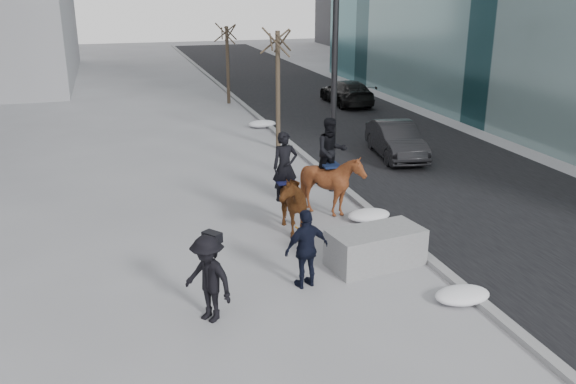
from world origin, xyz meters
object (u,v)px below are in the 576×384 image
object	(u,v)px
car_near	(396,140)
mounted_left	(286,196)
mounted_right	(332,177)
planter	(375,247)

from	to	relation	value
car_near	mounted_left	size ratio (longest dim) A/B	1.51
car_near	mounted_right	size ratio (longest dim) A/B	1.46
mounted_left	car_near	bearing A→B (deg)	44.39
car_near	mounted_left	world-z (taller)	mounted_left
planter	mounted_left	xyz separation A→B (m)	(-1.42, 2.50, 0.56)
planter	car_near	xyz separation A→B (m)	(4.60, 8.39, 0.23)
planter	mounted_left	world-z (taller)	mounted_left
mounted_left	planter	bearing A→B (deg)	-60.48
planter	mounted_right	bearing A→B (deg)	87.17
car_near	mounted_right	distance (m)	6.69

